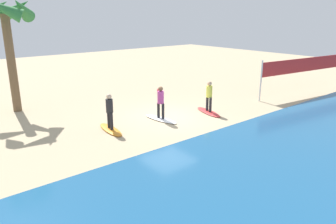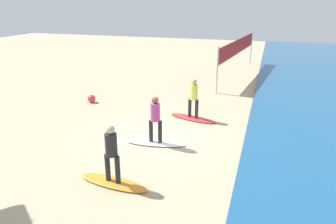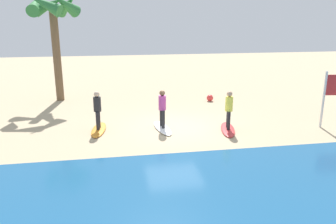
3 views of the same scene
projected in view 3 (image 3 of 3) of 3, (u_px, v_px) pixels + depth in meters
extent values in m
plane|color=tan|center=(174.00, 128.00, 14.99)|extent=(60.00, 60.00, 0.00)
ellipsoid|color=red|center=(228.00, 129.00, 14.63)|extent=(1.06, 2.17, 0.09)
cylinder|color=#232328|center=(229.00, 121.00, 14.36)|extent=(0.14, 0.14, 0.78)
cylinder|color=#232328|center=(228.00, 119.00, 14.66)|extent=(0.14, 0.14, 0.78)
cylinder|color=#E0E04C|center=(229.00, 104.00, 14.32)|extent=(0.32, 0.32, 0.62)
sphere|color=tan|center=(230.00, 94.00, 14.21)|extent=(0.24, 0.24, 0.24)
ellipsoid|color=white|center=(162.00, 128.00, 14.81)|extent=(0.81, 2.15, 0.09)
cylinder|color=#232328|center=(163.00, 119.00, 14.55)|extent=(0.14, 0.14, 0.78)
cylinder|color=#232328|center=(161.00, 117.00, 14.84)|extent=(0.14, 0.14, 0.78)
cylinder|color=#B74293|center=(162.00, 103.00, 14.51)|extent=(0.32, 0.32, 0.62)
sphere|color=brown|center=(162.00, 93.00, 14.39)|extent=(0.24, 0.24, 0.24)
ellipsoid|color=orange|center=(99.00, 130.00, 14.59)|extent=(0.80, 2.15, 0.09)
cylinder|color=#232328|center=(98.00, 121.00, 14.32)|extent=(0.14, 0.14, 0.78)
cylinder|color=#232328|center=(99.00, 119.00, 14.63)|extent=(0.14, 0.14, 0.78)
cylinder|color=#262628|center=(97.00, 104.00, 14.28)|extent=(0.32, 0.32, 0.62)
sphere|color=beige|center=(97.00, 94.00, 14.17)|extent=(0.24, 0.24, 0.24)
cylinder|color=silver|center=(323.00, 100.00, 14.74)|extent=(0.10, 0.10, 2.50)
cylinder|color=brown|center=(57.00, 56.00, 19.27)|extent=(0.44, 0.44, 5.15)
cone|color=#2D7538|center=(35.00, 4.00, 18.36)|extent=(0.70, 1.93, 1.40)
cone|color=#2D7538|center=(44.00, 4.00, 17.65)|extent=(2.05, 1.26, 1.40)
cone|color=#2D7538|center=(65.00, 4.00, 18.12)|extent=(1.70, 1.97, 1.40)
cone|color=#2D7538|center=(67.00, 5.00, 19.13)|extent=(1.70, 1.97, 1.40)
cone|color=#2D7538|center=(49.00, 5.00, 19.27)|extent=(2.05, 1.26, 1.40)
sphere|color=#E53838|center=(210.00, 98.00, 19.68)|extent=(0.38, 0.38, 0.38)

